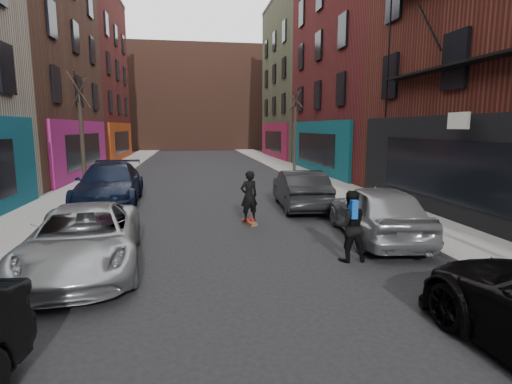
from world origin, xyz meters
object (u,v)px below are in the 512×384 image
object	(u,v)px
tree_right_far	(295,121)
parked_right_end	(300,189)
skateboard	(249,222)
tree_left_far	(81,122)
parked_left_far	(84,239)
pedestrian	(350,226)
parked_right_far	(377,212)
parked_left_end	(110,184)
skateboarder	(249,196)

from	to	relation	value
tree_right_far	parked_right_end	size ratio (longest dim) A/B	1.51
skateboard	tree_left_far	bearing A→B (deg)	111.89
parked_left_far	tree_right_far	bearing A→B (deg)	56.08
tree_right_far	pedestrian	world-z (taller)	tree_right_far
parked_right_far	parked_left_end	bearing A→B (deg)	-30.74
tree_right_far	parked_right_end	xyz separation A→B (m)	(-2.98, -12.20, -2.79)
parked_right_end	skateboarder	world-z (taller)	skateboarder
parked_left_far	skateboarder	size ratio (longest dim) A/B	3.02
parked_left_end	parked_right_end	size ratio (longest dim) A/B	1.28
tree_left_far	parked_left_end	bearing A→B (deg)	-64.81
parked_left_far	parked_right_far	distance (m)	7.55
parked_right_far	skateboard	world-z (taller)	parked_right_far
parked_left_far	pedestrian	bearing A→B (deg)	-10.27
parked_right_far	skateboard	size ratio (longest dim) A/B	5.76
parked_left_end	pedestrian	distance (m)	10.62
parked_left_end	skateboard	xyz separation A→B (m)	(5.07, -4.16, -0.78)
tree_left_far	tree_right_far	size ratio (longest dim) A/B	0.96
parked_right_far	pedestrian	world-z (taller)	pedestrian
tree_right_far	parked_left_far	size ratio (longest dim) A/B	1.37
parked_right_far	skateboard	bearing A→B (deg)	-28.04
tree_right_far	parked_right_far	xyz separation A→B (m)	(-2.04, -16.76, -2.75)
parked_left_far	parked_right_end	xyz separation A→B (m)	(6.51, 5.78, 0.05)
skateboard	pedestrian	xyz separation A→B (m)	(1.79, -3.95, 0.80)
tree_right_far	parked_left_end	size ratio (longest dim) A/B	1.19
tree_right_far	parked_right_end	world-z (taller)	tree_right_far
parked_left_far	parked_right_far	xyz separation A→B (m)	(7.45, 1.21, 0.09)
tree_left_far	skateboarder	bearing A→B (deg)	-50.06
parked_right_end	pedestrian	size ratio (longest dim) A/B	2.68
skateboard	skateboarder	world-z (taller)	skateboarder
parked_left_end	skateboarder	world-z (taller)	skateboarder
parked_left_far	skateboarder	xyz separation A→B (m)	(4.18, 3.51, 0.23)
tree_left_far	pedestrian	world-z (taller)	tree_left_far
parked_left_end	skateboard	bearing A→B (deg)	-41.84
parked_right_end	skateboarder	distance (m)	3.26
tree_right_far	skateboarder	bearing A→B (deg)	-110.16
tree_left_far	parked_left_far	world-z (taller)	tree_left_far
parked_left_far	parked_right_far	bearing A→B (deg)	3.15
parked_right_far	pedestrian	size ratio (longest dim) A/B	2.75
parked_left_far	parked_left_end	size ratio (longest dim) A/B	0.87
parked_left_far	skateboarder	distance (m)	5.46
tree_right_far	pedestrian	bearing A→B (deg)	-100.84
parked_left_end	pedestrian	xyz separation A→B (m)	(6.85, -8.11, 0.01)
pedestrian	tree_left_far	bearing A→B (deg)	-51.29
skateboard	parked_right_far	bearing A→B (deg)	-53.13
parked_right_end	pedestrian	xyz separation A→B (m)	(-0.54, -6.22, 0.11)
parked_left_end	parked_right_far	xyz separation A→B (m)	(8.34, -6.46, -0.05)
tree_left_far	parked_left_end	world-z (taller)	tree_left_far
parked_left_far	pedestrian	distance (m)	5.98
tree_left_far	pedestrian	bearing A→B (deg)	-54.43
parked_right_far	tree_left_far	bearing A→B (deg)	-39.06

